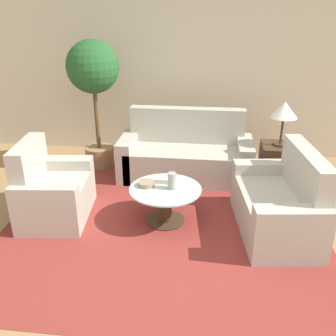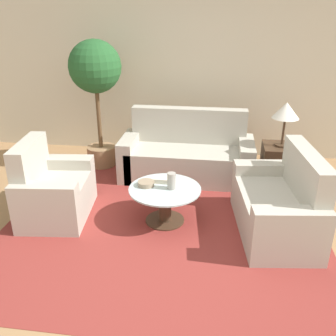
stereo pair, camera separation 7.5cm
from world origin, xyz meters
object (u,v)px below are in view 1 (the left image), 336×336
object	(u,v)px
armchair	(51,193)
sofa_main	(186,156)
loveseat	(282,205)
vase	(172,181)
table_lamp	(284,111)
potted_plant	(94,79)
bowl	(146,184)
coffee_table	(165,200)
book_stack	(163,180)

from	to	relation	value
armchair	sofa_main	bearing A→B (deg)	-54.06
loveseat	vase	world-z (taller)	loveseat
sofa_main	vase	xyz separation A→B (m)	(-0.06, -1.27, 0.21)
sofa_main	table_lamp	bearing A→B (deg)	-7.25
potted_plant	bowl	xyz separation A→B (m)	(0.98, -1.45, -0.87)
table_lamp	vase	world-z (taller)	table_lamp
loveseat	table_lamp	world-z (taller)	table_lamp
table_lamp	vase	xyz separation A→B (m)	(-1.30, -1.11, -0.52)
armchair	potted_plant	distance (m)	1.83
coffee_table	potted_plant	xyz separation A→B (m)	(-1.19, 1.49, 1.04)
loveseat	table_lamp	size ratio (longest dim) A/B	2.38
vase	armchair	bearing A→B (deg)	-178.54
armchair	vase	size ratio (longest dim) A/B	5.44
bowl	book_stack	bearing A→B (deg)	33.27
loveseat	bowl	distance (m)	1.48
table_lamp	book_stack	bearing A→B (deg)	-145.90
potted_plant	book_stack	size ratio (longest dim) A/B	8.75
armchair	bowl	world-z (taller)	armchair
armchair	table_lamp	xyz separation A→B (m)	(2.68, 1.14, 0.73)
armchair	loveseat	xyz separation A→B (m)	(2.57, 0.01, 0.00)
armchair	book_stack	distance (m)	1.29
bowl	book_stack	size ratio (longest dim) A/B	0.86
sofa_main	bowl	size ratio (longest dim) A/B	10.00
potted_plant	loveseat	bearing A→B (deg)	-31.68
loveseat	book_stack	world-z (taller)	loveseat
loveseat	book_stack	xyz separation A→B (m)	(-1.30, 0.17, 0.14)
armchair	loveseat	bearing A→B (deg)	-95.91
loveseat	coffee_table	distance (m)	1.25
loveseat	vase	distance (m)	1.20
vase	bowl	distance (m)	0.30
bowl	book_stack	distance (m)	0.21
armchair	book_stack	bearing A→B (deg)	-87.93
potted_plant	book_stack	world-z (taller)	potted_plant
table_lamp	bowl	distance (m)	2.01
coffee_table	bowl	size ratio (longest dim) A/B	4.39
loveseat	bowl	bearing A→B (deg)	-99.39
coffee_table	book_stack	xyz separation A→B (m)	(-0.05, 0.15, 0.17)
coffee_table	table_lamp	xyz separation A→B (m)	(1.37, 1.11, 0.76)
table_lamp	book_stack	size ratio (longest dim) A/B	2.73
sofa_main	potted_plant	bearing A→B (deg)	170.63
armchair	loveseat	world-z (taller)	loveseat
sofa_main	table_lamp	xyz separation A→B (m)	(1.24, -0.16, 0.73)
loveseat	book_stack	distance (m)	1.32
potted_plant	bowl	bearing A→B (deg)	-56.07
coffee_table	table_lamp	bearing A→B (deg)	38.94
book_stack	bowl	bearing A→B (deg)	-146.38
sofa_main	table_lamp	size ratio (longest dim) A/B	3.17
table_lamp	potted_plant	world-z (taller)	potted_plant
sofa_main	table_lamp	world-z (taller)	table_lamp
loveseat	bowl	xyz separation A→B (m)	(-1.47, 0.06, 0.14)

